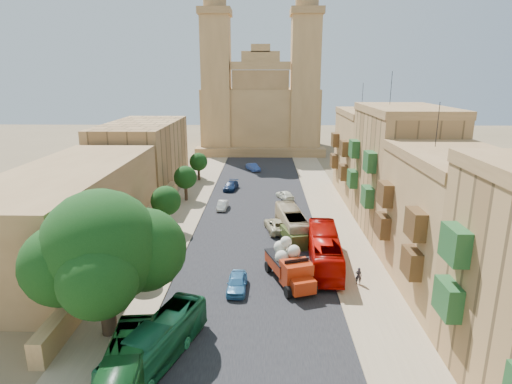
{
  "coord_description": "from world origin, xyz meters",
  "views": [
    {
      "loc": [
        0.98,
        -21.36,
        16.97
      ],
      "look_at": [
        0.0,
        26.0,
        4.0
      ],
      "focal_mm": 30.0,
      "sensor_mm": 36.0,
      "label": 1
    }
  ],
  "objects_px": {
    "car_blue_a": "(237,283)",
    "car_cream": "(277,225)",
    "bus_red_east": "(324,250)",
    "pedestrian_c": "(329,241)",
    "bus_green_north": "(157,344)",
    "car_white_b": "(285,195)",
    "street_tree_d": "(198,162)",
    "church": "(261,109)",
    "ficus_tree": "(103,252)",
    "street_tree_a": "(134,248)",
    "red_truck": "(290,264)",
    "street_tree_c": "(185,177)",
    "car_dkblue": "(231,186)",
    "car_white_a": "(222,205)",
    "olive_pickup": "(293,237)",
    "pedestrian_a": "(359,276)",
    "bus_cream_east": "(292,222)",
    "bus_green_south": "(123,379)",
    "car_blue_b": "(253,167)",
    "street_tree_b": "(166,201)"
  },
  "relations": [
    {
      "from": "street_tree_b",
      "to": "car_cream",
      "type": "relative_size",
      "value": 1.03
    },
    {
      "from": "street_tree_c",
      "to": "olive_pickup",
      "type": "bearing_deg",
      "value": -48.81
    },
    {
      "from": "car_white_b",
      "to": "car_dkblue",
      "type": "bearing_deg",
      "value": -55.36
    },
    {
      "from": "car_cream",
      "to": "pedestrian_c",
      "type": "relative_size",
      "value": 3.14
    },
    {
      "from": "bus_red_east",
      "to": "pedestrian_c",
      "type": "relative_size",
      "value": 6.93
    },
    {
      "from": "church",
      "to": "pedestrian_a",
      "type": "xyz_separation_m",
      "value": [
        8.91,
        -67.13,
        -8.78
      ]
    },
    {
      "from": "church",
      "to": "ficus_tree",
      "type": "xyz_separation_m",
      "value": [
        -9.41,
        -74.61,
        -3.56
      ]
    },
    {
      "from": "pedestrian_c",
      "to": "bus_cream_east",
      "type": "bearing_deg",
      "value": -150.65
    },
    {
      "from": "ficus_tree",
      "to": "olive_pickup",
      "type": "xyz_separation_m",
      "value": [
        13.41,
        15.99,
        -5.16
      ]
    },
    {
      "from": "bus_cream_east",
      "to": "car_blue_b",
      "type": "distance_m",
      "value": 32.53
    },
    {
      "from": "bus_cream_east",
      "to": "street_tree_b",
      "type": "bearing_deg",
      "value": -10.15
    },
    {
      "from": "car_blue_b",
      "to": "ficus_tree",
      "type": "bearing_deg",
      "value": -123.73
    },
    {
      "from": "bus_green_south",
      "to": "bus_green_north",
      "type": "relative_size",
      "value": 1.03
    },
    {
      "from": "car_cream",
      "to": "pedestrian_c",
      "type": "distance_m",
      "value": 7.1
    },
    {
      "from": "street_tree_a",
      "to": "car_white_b",
      "type": "distance_m",
      "value": 28.62
    },
    {
      "from": "street_tree_a",
      "to": "street_tree_c",
      "type": "bearing_deg",
      "value": 90.0
    },
    {
      "from": "bus_green_south",
      "to": "pedestrian_c",
      "type": "xyz_separation_m",
      "value": [
        14.0,
        21.23,
        -0.54
      ]
    },
    {
      "from": "street_tree_a",
      "to": "olive_pickup",
      "type": "xyz_separation_m",
      "value": [
        14.0,
        8.0,
        -2.06
      ]
    },
    {
      "from": "bus_green_south",
      "to": "car_blue_a",
      "type": "xyz_separation_m",
      "value": [
        5.28,
        12.32,
        -0.68
      ]
    },
    {
      "from": "red_truck",
      "to": "car_white_b",
      "type": "distance_m",
      "value": 25.34
    },
    {
      "from": "olive_pickup",
      "to": "bus_cream_east",
      "type": "distance_m",
      "value": 3.43
    },
    {
      "from": "pedestrian_a",
      "to": "car_cream",
      "type": "bearing_deg",
      "value": -47.15
    },
    {
      "from": "car_blue_a",
      "to": "car_cream",
      "type": "distance_m",
      "value": 14.3
    },
    {
      "from": "bus_red_east",
      "to": "car_dkblue",
      "type": "distance_m",
      "value": 28.82
    },
    {
      "from": "street_tree_a",
      "to": "bus_green_north",
      "type": "distance_m",
      "value": 12.0
    },
    {
      "from": "street_tree_c",
      "to": "bus_green_north",
      "type": "distance_m",
      "value": 35.35
    },
    {
      "from": "car_blue_a",
      "to": "pedestrian_c",
      "type": "relative_size",
      "value": 2.43
    },
    {
      "from": "bus_green_north",
      "to": "car_blue_b",
      "type": "relative_size",
      "value": 2.34
    },
    {
      "from": "red_truck",
      "to": "car_white_a",
      "type": "relative_size",
      "value": 2.05
    },
    {
      "from": "bus_cream_east",
      "to": "car_dkblue",
      "type": "distance_m",
      "value": 20.21
    },
    {
      "from": "bus_green_north",
      "to": "pedestrian_a",
      "type": "height_order",
      "value": "bus_green_north"
    },
    {
      "from": "car_cream",
      "to": "car_dkblue",
      "type": "bearing_deg",
      "value": -80.79
    },
    {
      "from": "bus_green_north",
      "to": "car_white_a",
      "type": "xyz_separation_m",
      "value": [
        0.96,
        30.96,
        -0.75
      ]
    },
    {
      "from": "car_white_a",
      "to": "street_tree_d",
      "type": "bearing_deg",
      "value": 112.45
    },
    {
      "from": "car_cream",
      "to": "street_tree_d",
      "type": "bearing_deg",
      "value": -73.64
    },
    {
      "from": "ficus_tree",
      "to": "car_blue_a",
      "type": "height_order",
      "value": "ficus_tree"
    },
    {
      "from": "street_tree_b",
      "to": "car_dkblue",
      "type": "bearing_deg",
      "value": 71.92
    },
    {
      "from": "bus_cream_east",
      "to": "car_dkblue",
      "type": "relative_size",
      "value": 2.23
    },
    {
      "from": "street_tree_d",
      "to": "pedestrian_a",
      "type": "xyz_separation_m",
      "value": [
        18.91,
        -36.51,
        -2.35
      ]
    },
    {
      "from": "car_white_a",
      "to": "ficus_tree",
      "type": "bearing_deg",
      "value": -96.38
    },
    {
      "from": "olive_pickup",
      "to": "church",
      "type": "bearing_deg",
      "value": 93.9
    },
    {
      "from": "car_blue_b",
      "to": "pedestrian_a",
      "type": "xyz_separation_m",
      "value": [
        10.05,
        -44.01,
        0.08
      ]
    },
    {
      "from": "car_white_a",
      "to": "car_white_b",
      "type": "height_order",
      "value": "car_white_b"
    },
    {
      "from": "bus_red_east",
      "to": "ficus_tree",
      "type": "bearing_deg",
      "value": 38.72
    },
    {
      "from": "bus_green_north",
      "to": "car_white_b",
      "type": "distance_m",
      "value": 37.14
    },
    {
      "from": "church",
      "to": "car_white_b",
      "type": "distance_m",
      "value": 42.78
    },
    {
      "from": "bus_cream_east",
      "to": "red_truck",
      "type": "bearing_deg",
      "value": 78.16
    },
    {
      "from": "bus_green_north",
      "to": "bus_cream_east",
      "type": "bearing_deg",
      "value": 85.37
    },
    {
      "from": "church",
      "to": "street_tree_d",
      "type": "distance_m",
      "value": 32.84
    },
    {
      "from": "car_blue_a",
      "to": "church",
      "type": "bearing_deg",
      "value": 90.51
    }
  ]
}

